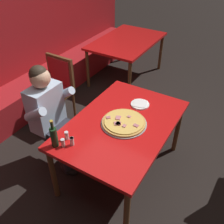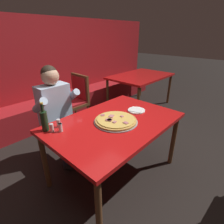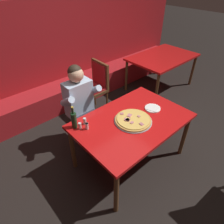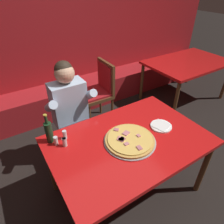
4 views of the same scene
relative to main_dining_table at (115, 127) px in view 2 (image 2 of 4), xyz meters
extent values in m
plane|color=black|center=(0.00, 0.00, -0.67)|extent=(24.00, 24.00, 0.00)
cube|color=#A3191E|center=(0.00, 2.18, 0.28)|extent=(6.80, 0.16, 1.90)
cube|color=#A3191E|center=(0.00, 1.86, -0.44)|extent=(6.46, 0.48, 0.46)
cylinder|color=brown|center=(-0.66, -0.42, -0.32)|extent=(0.06, 0.06, 0.70)
cylinder|color=brown|center=(0.66, -0.42, -0.32)|extent=(0.06, 0.06, 0.70)
cylinder|color=brown|center=(-0.66, 0.42, -0.32)|extent=(0.06, 0.06, 0.70)
cylinder|color=brown|center=(0.66, 0.42, -0.32)|extent=(0.06, 0.06, 0.70)
cube|color=red|center=(0.00, 0.00, 0.05)|extent=(1.44, 0.97, 0.04)
cylinder|color=#9E9EA3|center=(-0.01, -0.02, 0.08)|extent=(0.47, 0.47, 0.01)
cylinder|color=#C69347|center=(-0.01, -0.02, 0.09)|extent=(0.45, 0.45, 0.02)
cylinder|color=#E0B251|center=(-0.01, -0.02, 0.10)|extent=(0.40, 0.40, 0.01)
cube|color=#C6757A|center=(-0.08, -0.07, 0.11)|extent=(0.04, 0.03, 0.01)
cube|color=#C6757A|center=(-0.09, 0.02, 0.11)|extent=(0.08, 0.08, 0.01)
cube|color=#C6757A|center=(-0.09, 0.00, 0.11)|extent=(0.06, 0.06, 0.01)
cube|color=#B76670|center=(-0.05, 0.14, 0.11)|extent=(0.06, 0.06, 0.01)
cube|color=#B76670|center=(-0.02, -0.16, 0.11)|extent=(0.04, 0.06, 0.01)
cube|color=#C6757A|center=(0.07, -0.04, 0.11)|extent=(0.03, 0.04, 0.01)
cube|color=#C6757A|center=(0.00, 0.05, 0.11)|extent=(0.08, 0.07, 0.01)
cube|color=#A85B66|center=(-0.08, 0.00, 0.11)|extent=(0.07, 0.06, 0.01)
cylinder|color=white|center=(0.38, -0.02, 0.08)|extent=(0.21, 0.21, 0.01)
cube|color=white|center=(0.38, -0.02, 0.09)|extent=(0.19, 0.19, 0.01)
cylinder|color=#19381E|center=(-0.61, 0.37, 0.17)|extent=(0.07, 0.07, 0.20)
cylinder|color=#19381E|center=(-0.61, 0.37, 0.31)|extent=(0.03, 0.03, 0.08)
cylinder|color=#B29933|center=(-0.61, 0.37, 0.36)|extent=(0.03, 0.03, 0.01)
cylinder|color=silver|center=(-0.58, 0.29, 0.11)|extent=(0.04, 0.04, 0.07)
cylinder|color=#516B33|center=(-0.58, 0.29, 0.09)|extent=(0.03, 0.03, 0.04)
cylinder|color=silver|center=(-0.58, 0.29, 0.15)|extent=(0.04, 0.04, 0.01)
cylinder|color=silver|center=(-0.49, 0.33, 0.11)|extent=(0.04, 0.04, 0.07)
cylinder|color=#B23323|center=(-0.49, 0.33, 0.09)|extent=(0.03, 0.03, 0.04)
cylinder|color=silver|center=(-0.49, 0.33, 0.15)|extent=(0.04, 0.04, 0.01)
cylinder|color=silver|center=(-0.52, 0.24, 0.11)|extent=(0.04, 0.04, 0.07)
cylinder|color=silver|center=(-0.52, 0.24, 0.09)|extent=(0.03, 0.03, 0.04)
cylinder|color=silver|center=(-0.52, 0.24, 0.15)|extent=(0.04, 0.04, 0.01)
cylinder|color=silver|center=(-0.52, 0.24, 0.11)|extent=(0.04, 0.04, 0.07)
cylinder|color=#28231E|center=(-0.52, 0.24, 0.09)|extent=(0.03, 0.03, 0.04)
cylinder|color=silver|center=(-0.52, 0.24, 0.15)|extent=(0.04, 0.04, 0.01)
ellipsoid|color=black|center=(-0.35, 0.52, -0.63)|extent=(0.11, 0.24, 0.09)
ellipsoid|color=black|center=(-0.15, 0.52, -0.63)|extent=(0.11, 0.24, 0.09)
cylinder|color=#282833|center=(-0.35, 0.52, -0.44)|extent=(0.11, 0.11, 0.43)
cylinder|color=#282833|center=(-0.15, 0.52, -0.44)|extent=(0.11, 0.11, 0.43)
cube|color=#282833|center=(-0.25, 0.62, -0.16)|extent=(0.34, 0.40, 0.12)
cube|color=silver|center=(-0.25, 0.82, 0.11)|extent=(0.38, 0.22, 0.52)
cylinder|color=silver|center=(-0.47, 0.74, 0.19)|extent=(0.09, 0.30, 0.25)
cylinder|color=silver|center=(-0.03, 0.74, 0.19)|extent=(0.09, 0.30, 0.25)
sphere|color=#D6A884|center=(-0.25, 0.82, 0.47)|extent=(0.21, 0.21, 0.21)
sphere|color=#2D2319|center=(-0.25, 0.83, 0.51)|extent=(0.19, 0.19, 0.19)
cylinder|color=brown|center=(0.13, 1.46, -0.43)|extent=(0.04, 0.04, 0.47)
cylinder|color=brown|center=(0.12, 1.08, -0.43)|extent=(0.04, 0.04, 0.47)
cylinder|color=brown|center=(0.51, 1.46, -0.43)|extent=(0.04, 0.04, 0.47)
cylinder|color=brown|center=(0.50, 1.08, -0.43)|extent=(0.04, 0.04, 0.47)
cube|color=brown|center=(0.31, 1.27, -0.17)|extent=(0.45, 0.45, 0.05)
cube|color=#A3191E|center=(0.31, 1.27, -0.13)|extent=(0.41, 0.41, 0.03)
cube|color=brown|center=(0.51, 1.27, 0.08)|extent=(0.05, 0.44, 0.45)
cube|color=#A3191E|center=(0.49, 1.27, 0.08)|extent=(0.03, 0.36, 0.38)
cylinder|color=brown|center=(1.40, 0.64, -0.32)|extent=(0.06, 0.06, 0.70)
cylinder|color=brown|center=(2.72, 0.64, -0.32)|extent=(0.06, 0.06, 0.70)
cylinder|color=brown|center=(1.40, 1.47, -0.32)|extent=(0.06, 0.06, 0.70)
cylinder|color=brown|center=(2.72, 1.47, -0.32)|extent=(0.06, 0.06, 0.70)
cube|color=red|center=(2.06, 1.05, 0.05)|extent=(1.44, 0.95, 0.04)
camera|label=1|loc=(-1.76, -0.94, 1.70)|focal=40.00mm
camera|label=2|loc=(-1.26, -1.12, 0.95)|focal=28.00mm
camera|label=3|loc=(-1.49, -1.28, 1.64)|focal=32.00mm
camera|label=4|loc=(-0.86, -1.06, 1.32)|focal=32.00mm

